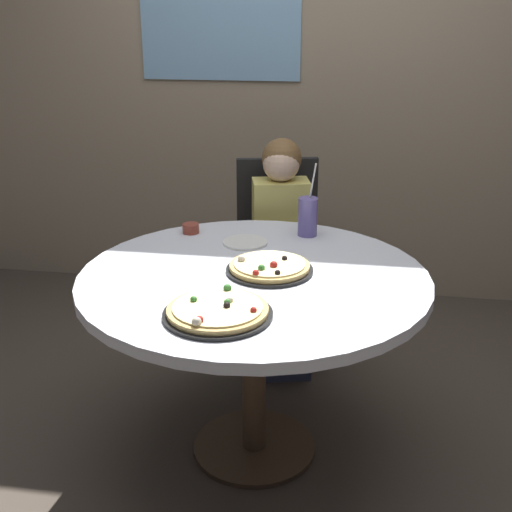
# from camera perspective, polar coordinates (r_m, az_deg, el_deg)

# --- Properties ---
(ground_plane) EXTENTS (8.00, 8.00, 0.00)m
(ground_plane) POSITION_cam_1_polar(r_m,az_deg,el_deg) (2.72, -0.17, -16.32)
(ground_plane) COLOR #4C4238
(wall_with_window) EXTENTS (5.20, 0.14, 2.90)m
(wall_with_window) POSITION_cam_1_polar(r_m,az_deg,el_deg) (3.84, 3.89, 17.96)
(wall_with_window) COLOR gray
(wall_with_window) RESTS_ON ground_plane
(dining_table) EXTENTS (1.25, 1.25, 0.75)m
(dining_table) POSITION_cam_1_polar(r_m,az_deg,el_deg) (2.38, -0.19, -3.65)
(dining_table) COLOR silver
(dining_table) RESTS_ON ground_plane
(chair_wooden) EXTENTS (0.48, 0.48, 0.95)m
(chair_wooden) POSITION_cam_1_polar(r_m,az_deg,el_deg) (3.26, 1.96, 0.90)
(chair_wooden) COLOR black
(chair_wooden) RESTS_ON ground_plane
(diner_child) EXTENTS (0.33, 0.43, 1.08)m
(diner_child) POSITION_cam_1_polar(r_m,az_deg,el_deg) (3.11, 2.23, -1.04)
(diner_child) COLOR #3F4766
(diner_child) RESTS_ON ground_plane
(pizza_veggie) EXTENTS (0.31, 0.31, 0.05)m
(pizza_veggie) POSITION_cam_1_polar(r_m,az_deg,el_deg) (2.36, 1.16, -1.00)
(pizza_veggie) COLOR black
(pizza_veggie) RESTS_ON dining_table
(pizza_cheese) EXTENTS (0.34, 0.34, 0.05)m
(pizza_cheese) POSITION_cam_1_polar(r_m,az_deg,el_deg) (2.03, -3.35, -4.80)
(pizza_cheese) COLOR black
(pizza_cheese) RESTS_ON dining_table
(soda_cup) EXTENTS (0.08, 0.08, 0.31)m
(soda_cup) POSITION_cam_1_polar(r_m,az_deg,el_deg) (2.72, 4.50, 3.43)
(soda_cup) COLOR #6659A5
(soda_cup) RESTS_ON dining_table
(sauce_bowl) EXTENTS (0.07, 0.07, 0.04)m
(sauce_bowl) POSITION_cam_1_polar(r_m,az_deg,el_deg) (2.77, -5.67, 2.40)
(sauce_bowl) COLOR brown
(sauce_bowl) RESTS_ON dining_table
(plate_small) EXTENTS (0.18, 0.18, 0.01)m
(plate_small) POSITION_cam_1_polar(r_m,az_deg,el_deg) (2.64, -0.95, 1.19)
(plate_small) COLOR white
(plate_small) RESTS_ON dining_table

